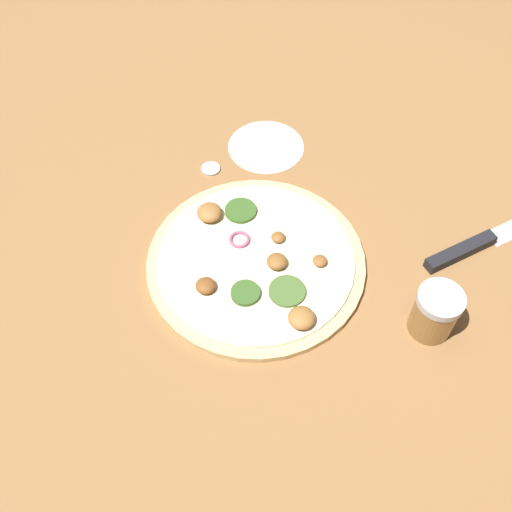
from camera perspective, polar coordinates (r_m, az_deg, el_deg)
name	(u,v)px	position (r m, az deg, el deg)	size (l,w,h in m)	color
ground_plane	(256,264)	(0.90, 0.00, -0.79)	(3.00, 3.00, 0.00)	olive
pizza	(256,261)	(0.90, -0.01, -0.52)	(0.33, 0.33, 0.03)	#D6B77A
knife	(484,241)	(0.99, 20.91, 1.35)	(0.34, 0.08, 0.02)	silver
spice_jar	(435,312)	(0.85, 16.69, -5.16)	(0.06, 0.06, 0.08)	olive
loose_cap	(211,168)	(1.03, -4.34, 8.36)	(0.03, 0.03, 0.01)	#B2B2B7
flour_patch	(266,146)	(1.07, 0.96, 10.40)	(0.13, 0.13, 0.00)	white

